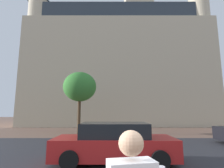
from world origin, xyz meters
TOP-DOWN VIEW (x-y plane):
  - ground_plane at (0.00, 10.00)m, footprint 120.00×120.00m
  - street_asphalt_strip at (0.00, 7.62)m, footprint 120.00×8.86m
  - landmark_building at (1.38, 26.76)m, footprint 26.90×11.98m
  - car_red at (0.12, 5.68)m, footprint 4.57×2.03m
  - tree_curb_far at (-2.91, 14.56)m, footprint 2.99×2.99m

SIDE VIEW (x-z plane):
  - ground_plane at x=0.00m, z-range 0.00..0.00m
  - street_asphalt_strip at x=0.00m, z-range 0.00..0.00m
  - car_red at x=0.12m, z-range -0.03..1.44m
  - tree_curb_far at x=-2.91m, z-range 1.40..6.93m
  - landmark_building at x=1.38m, z-range -5.53..23.93m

